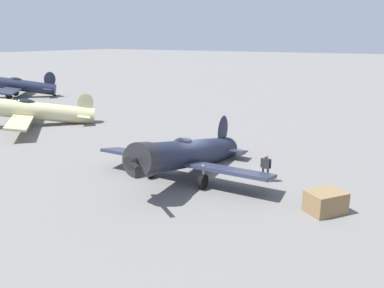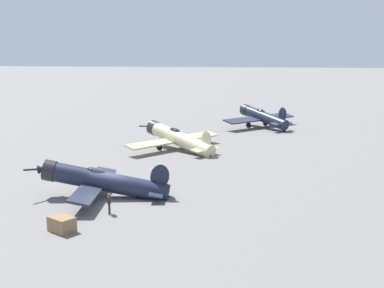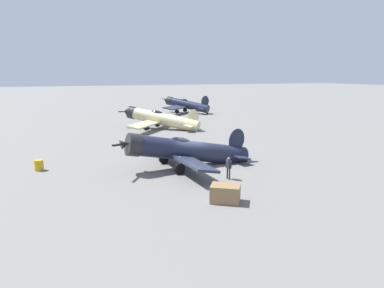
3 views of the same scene
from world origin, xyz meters
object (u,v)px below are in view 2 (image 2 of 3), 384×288
airplane_foreground (102,181)px  ground_crew_mechanic (109,202)px  airplane_mid_apron (178,138)px  equipment_crate (62,224)px  airplane_far_line (262,117)px

airplane_foreground → ground_crew_mechanic: bearing=108.3°
airplane_mid_apron → equipment_crate: (-26.92, 4.55, -0.85)m
airplane_far_line → equipment_crate: (-43.45, 14.68, -1.10)m
airplane_far_line → equipment_crate: size_ratio=5.08×
airplane_foreground → airplane_far_line: 38.23m
airplane_mid_apron → ground_crew_mechanic: (-23.13, 2.30, -0.41)m
equipment_crate → airplane_mid_apron: bearing=-9.6°
airplane_mid_apron → airplane_far_line: size_ratio=1.03×
airplane_mid_apron → equipment_crate: bearing=122.1°
airplane_mid_apron → airplane_far_line: (16.54, -10.13, 0.24)m
airplane_foreground → airplane_mid_apron: size_ratio=1.08×
airplane_mid_apron → equipment_crate: airplane_mid_apron is taller
airplane_far_line → airplane_mid_apron: bearing=106.8°
airplane_foreground → equipment_crate: (-7.86, 0.71, -0.83)m
airplane_far_line → ground_crew_mechanic: airplane_far_line is taller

